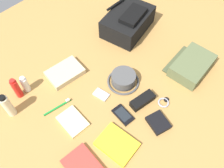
# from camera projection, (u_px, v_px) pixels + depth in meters

# --- Properties ---
(ground_plane) EXTENTS (2.64, 2.02, 0.02)m
(ground_plane) POSITION_uv_depth(u_px,v_px,m) (112.00, 89.00, 1.40)
(ground_plane) COLOR #A67A3E
(ground_plane) RESTS_ON ground
(backpack) EXTENTS (0.37, 0.30, 0.16)m
(backpack) POSITION_uv_depth(u_px,v_px,m) (128.00, 22.00, 1.59)
(backpack) COLOR black
(backpack) RESTS_ON ground_plane
(toiletry_pouch) EXTENTS (0.27, 0.23, 0.08)m
(toiletry_pouch) POSITION_uv_depth(u_px,v_px,m) (191.00, 65.00, 1.43)
(toiletry_pouch) COLOR #56603D
(toiletry_pouch) RESTS_ON ground_plane
(bucket_hat) EXTENTS (0.18, 0.18, 0.07)m
(bucket_hat) POSITION_uv_depth(u_px,v_px,m) (123.00, 79.00, 1.39)
(bucket_hat) COLOR #494949
(bucket_hat) RESTS_ON ground_plane
(lotion_bottle) EXTENTS (0.04, 0.04, 0.16)m
(lotion_bottle) POSITION_uv_depth(u_px,v_px,m) (8.00, 106.00, 1.24)
(lotion_bottle) COLOR beige
(lotion_bottle) RESTS_ON ground_plane
(sunscreen_spray) EXTENTS (0.04, 0.04, 0.14)m
(sunscreen_spray) POSITION_uv_depth(u_px,v_px,m) (16.00, 88.00, 1.31)
(sunscreen_spray) COLOR red
(sunscreen_spray) RESTS_ON ground_plane
(toothpaste_tube) EXTENTS (0.04, 0.04, 0.11)m
(toothpaste_tube) POSITION_uv_depth(u_px,v_px,m) (25.00, 84.00, 1.34)
(toothpaste_tube) COLOR white
(toothpaste_tube) RESTS_ON ground_plane
(travel_guidebook) EXTENTS (0.16, 0.20, 0.02)m
(travel_guidebook) POSITION_uv_depth(u_px,v_px,m) (117.00, 144.00, 1.20)
(travel_guidebook) COLOR yellow
(travel_guidebook) RESTS_ON ground_plane
(cell_phone) EXTENTS (0.08, 0.12, 0.01)m
(cell_phone) POSITION_uv_depth(u_px,v_px,m) (123.00, 115.00, 1.29)
(cell_phone) COLOR black
(cell_phone) RESTS_ON ground_plane
(media_player) EXTENTS (0.07, 0.09, 0.01)m
(media_player) POSITION_uv_depth(u_px,v_px,m) (101.00, 95.00, 1.36)
(media_player) COLOR #B7B7BC
(media_player) RESTS_ON ground_plane
(wristwatch) EXTENTS (0.07, 0.06, 0.01)m
(wristwatch) POSITION_uv_depth(u_px,v_px,m) (164.00, 102.00, 1.33)
(wristwatch) COLOR #99999E
(wristwatch) RESTS_ON ground_plane
(toothbrush) EXTENTS (0.16, 0.04, 0.02)m
(toothbrush) POSITION_uv_depth(u_px,v_px,m) (59.00, 106.00, 1.32)
(toothbrush) COLOR #198C33
(toothbrush) RESTS_ON ground_plane
(wallet) EXTENTS (0.12, 0.13, 0.02)m
(wallet) POSITION_uv_depth(u_px,v_px,m) (158.00, 123.00, 1.26)
(wallet) COLOR black
(wallet) RESTS_ON ground_plane
(notepad) EXTENTS (0.12, 0.16, 0.02)m
(notepad) POSITION_uv_depth(u_px,v_px,m) (73.00, 121.00, 1.27)
(notepad) COLOR beige
(notepad) RESTS_ON ground_plane
(folded_towel) EXTENTS (0.21, 0.16, 0.04)m
(folded_towel) POSITION_uv_depth(u_px,v_px,m) (65.00, 73.00, 1.43)
(folded_towel) COLOR #C6B289
(folded_towel) RESTS_ON ground_plane
(sunglasses_case) EXTENTS (0.15, 0.08, 0.04)m
(sunglasses_case) POSITION_uv_depth(u_px,v_px,m) (143.00, 100.00, 1.32)
(sunglasses_case) COLOR black
(sunglasses_case) RESTS_ON ground_plane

